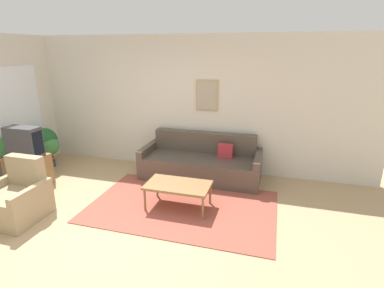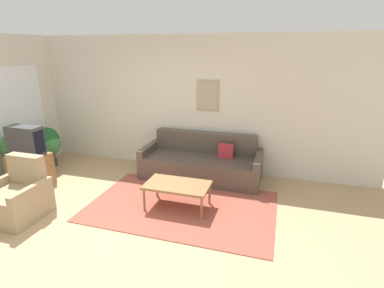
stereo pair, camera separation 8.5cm
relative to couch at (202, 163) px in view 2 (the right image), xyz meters
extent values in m
plane|color=tan|center=(-0.74, -2.12, -0.29)|extent=(16.00, 16.00, 0.00)
cube|color=#9E4C3D|center=(0.00, -1.22, -0.29)|extent=(2.93, 1.85, 0.01)
cube|color=beige|center=(-0.74, 0.47, 1.06)|extent=(8.00, 0.06, 2.70)
cube|color=tan|center=(0.00, 0.42, 1.26)|extent=(0.44, 0.03, 0.60)
cube|color=#A89E89|center=(0.00, 0.41, 1.26)|extent=(0.38, 0.01, 0.54)
cube|color=beige|center=(-3.66, -0.61, 1.05)|extent=(0.02, 1.30, 1.60)
cube|color=white|center=(-3.65, -0.61, 1.05)|extent=(0.02, 1.22, 1.52)
cube|color=#4C4238|center=(0.00, -0.05, -0.07)|extent=(2.05, 0.90, 0.44)
cube|color=#4C4238|center=(0.00, 0.30, 0.35)|extent=(2.05, 0.20, 0.40)
cube|color=#4C4238|center=(-1.09, -0.05, 0.00)|extent=(0.12, 0.90, 0.58)
cube|color=#4C4238|center=(1.08, -0.05, 0.00)|extent=(0.12, 0.90, 0.58)
cube|color=#B22D38|center=(0.46, 0.06, 0.27)|extent=(0.28, 0.10, 0.28)
cube|color=olive|center=(-0.05, -1.26, 0.09)|extent=(1.00, 0.57, 0.04)
cylinder|color=olive|center=(-0.51, -1.51, -0.11)|extent=(0.04, 0.04, 0.37)
cylinder|color=olive|center=(0.41, -1.51, -0.11)|extent=(0.04, 0.04, 0.37)
cylinder|color=olive|center=(-0.51, -1.02, -0.11)|extent=(0.04, 0.04, 0.37)
cylinder|color=olive|center=(0.41, -1.02, -0.11)|extent=(0.04, 0.04, 0.37)
cube|color=olive|center=(-2.94, -1.24, 0.00)|extent=(0.66, 0.51, 0.58)
cube|color=#424247|center=(-2.94, -1.24, 0.56)|extent=(0.62, 0.28, 0.54)
cube|color=black|center=(-2.63, -1.24, 0.56)|extent=(0.01, 0.23, 0.42)
cube|color=tan|center=(-2.26, -2.24, -0.08)|extent=(0.59, 0.76, 0.43)
cube|color=tan|center=(-2.26, -1.94, 0.37)|extent=(0.59, 0.16, 0.46)
cube|color=tan|center=(-1.92, -2.24, -0.02)|extent=(0.09, 0.76, 0.55)
cylinder|color=slate|center=(-3.33, -1.06, -0.18)|extent=(0.30, 0.30, 0.23)
cylinder|color=#51381E|center=(-3.33, -1.06, 0.03)|extent=(0.04, 0.04, 0.18)
sphere|color=#337A38|center=(-3.33, -1.06, 0.36)|extent=(0.59, 0.59, 0.59)
cylinder|color=#383D42|center=(-3.26, -0.36, -0.22)|extent=(0.22, 0.22, 0.14)
cylinder|color=#51381E|center=(-3.26, -0.36, -0.08)|extent=(0.04, 0.04, 0.14)
sphere|color=#3D8442|center=(-3.26, -0.36, 0.18)|extent=(0.46, 0.46, 0.46)
cylinder|color=#935638|center=(-3.34, -0.33, -0.20)|extent=(0.27, 0.27, 0.19)
cylinder|color=#51381E|center=(-3.34, -0.33, -0.02)|extent=(0.04, 0.04, 0.16)
sphere|color=#1E5628|center=(-3.34, -0.33, 0.28)|extent=(0.52, 0.52, 0.52)
camera|label=1|loc=(1.33, -5.29, 2.12)|focal=28.00mm
camera|label=2|loc=(1.41, -5.27, 2.12)|focal=28.00mm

